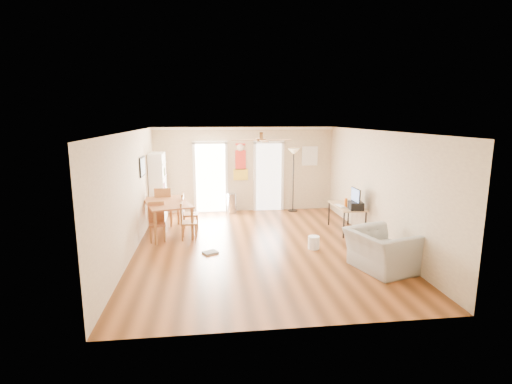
{
  "coord_description": "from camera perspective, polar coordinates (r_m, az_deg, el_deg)",
  "views": [
    {
      "loc": [
        -1.1,
        -8.34,
        2.9
      ],
      "look_at": [
        0.0,
        0.6,
        1.15
      ],
      "focal_mm": 27.17,
      "sensor_mm": 36.0,
      "label": 1
    }
  ],
  "objects": [
    {
      "name": "wastebasket_a",
      "position": [
        8.8,
        8.49,
        -7.37
      ],
      "size": [
        0.26,
        0.26,
        0.29
      ],
      "primitive_type": "cylinder",
      "rotation": [
        0.0,
        0.0,
        -0.01
      ],
      "color": "white",
      "rests_on": "floor"
    },
    {
      "name": "floor_cloth",
      "position": [
        8.52,
        -6.75,
        -8.83
      ],
      "size": [
        0.37,
        0.34,
        0.04
      ],
      "primitive_type": "cube",
      "rotation": [
        0.0,
        0.0,
        0.46
      ],
      "color": "gray",
      "rests_on": "floor"
    },
    {
      "name": "framed_poster",
      "position": [
        9.95,
        -16.39,
        3.62
      ],
      "size": [
        0.04,
        0.66,
        0.48
      ],
      "primitive_type": "cube",
      "color": "black",
      "rests_on": "wall_left"
    },
    {
      "name": "wall_right",
      "position": [
        9.33,
        17.49,
        0.6
      ],
      "size": [
        0.04,
        7.0,
        2.6
      ],
      "primitive_type": null,
      "color": "beige",
      "rests_on": "floor"
    },
    {
      "name": "dining_chair_right_a",
      "position": [
        10.13,
        -9.65,
        -2.96
      ],
      "size": [
        0.4,
        0.4,
        0.97
      ],
      "primitive_type": null,
      "rotation": [
        0.0,
        0.0,
        1.56
      ],
      "color": "#9B5D32",
      "rests_on": "floor"
    },
    {
      "name": "ceiling",
      "position": [
        8.42,
        0.5,
        8.95
      ],
      "size": [
        5.5,
        7.0,
        0.0
      ],
      "primitive_type": null,
      "color": "silver",
      "rests_on": "floor"
    },
    {
      "name": "printer",
      "position": [
        9.77,
        14.49,
        -1.97
      ],
      "size": [
        0.36,
        0.41,
        0.19
      ],
      "primitive_type": "cube",
      "rotation": [
        0.0,
        0.0,
        -0.13
      ],
      "color": "black",
      "rests_on": "computer_desk"
    },
    {
      "name": "ceiling_fan",
      "position": [
        8.13,
        0.78,
        7.68
      ],
      "size": [
        1.24,
        1.24,
        0.2
      ],
      "primitive_type": null,
      "color": "#593819",
      "rests_on": "ceiling"
    },
    {
      "name": "dining_chair_right_b",
      "position": [
        9.44,
        -9.83,
        -4.19
      ],
      "size": [
        0.38,
        0.38,
        0.91
      ],
      "primitive_type": null,
      "rotation": [
        0.0,
        0.0,
        1.57
      ],
      "color": "#9F6A33",
      "rests_on": "floor"
    },
    {
      "name": "kitchen_doorway",
      "position": [
        11.97,
        -6.69,
        2.03
      ],
      "size": [
        0.9,
        0.1,
        2.1
      ],
      "primitive_type": null,
      "color": "white",
      "rests_on": "wall_back"
    },
    {
      "name": "computer_desk",
      "position": [
        10.25,
        13.15,
        -3.79
      ],
      "size": [
        0.63,
        1.26,
        0.67
      ],
      "primitive_type": null,
      "color": "tan",
      "rests_on": "floor"
    },
    {
      "name": "orange_bottle",
      "position": [
        9.98,
        13.09,
        -1.54
      ],
      "size": [
        0.09,
        0.09,
        0.22
      ],
      "primitive_type": "cylinder",
      "rotation": [
        0.0,
        0.0,
        -0.29
      ],
      "color": "#D45E12",
      "rests_on": "computer_desk"
    },
    {
      "name": "dining_chair_far",
      "position": [
        10.75,
        -13.41,
        -2.08
      ],
      "size": [
        0.44,
        0.44,
        1.05
      ],
      "primitive_type": null,
      "rotation": [
        0.0,
        0.0,
        3.17
      ],
      "color": "#925D2F",
      "rests_on": "floor"
    },
    {
      "name": "bookshelf",
      "position": [
        11.28,
        -14.23,
        0.74
      ],
      "size": [
        0.65,
        0.94,
        1.92
      ],
      "primitive_type": null,
      "rotation": [
        0.0,
        0.0,
        -0.34
      ],
      "color": "white",
      "rests_on": "floor"
    },
    {
      "name": "wall_left",
      "position": [
        8.65,
        -17.88,
        -0.2
      ],
      "size": [
        0.04,
        7.0,
        2.6
      ],
      "primitive_type": null,
      "color": "beige",
      "rests_on": "floor"
    },
    {
      "name": "bathroom_doorway",
      "position": [
        12.11,
        1.86,
        2.2
      ],
      "size": [
        0.8,
        0.1,
        2.1
      ],
      "primitive_type": null,
      "color": "white",
      "rests_on": "wall_back"
    },
    {
      "name": "wall_decal",
      "position": [
        11.94,
        -2.29,
        4.49
      ],
      "size": [
        0.46,
        0.03,
        1.1
      ],
      "primitive_type": "cube",
      "color": "red",
      "rests_on": "wall_back"
    },
    {
      "name": "keyboard",
      "position": [
        10.08,
        12.28,
        -1.98
      ],
      "size": [
        0.18,
        0.4,
        0.01
      ],
      "primitive_type": "cube",
      "rotation": [
        0.0,
        0.0,
        0.14
      ],
      "color": "white",
      "rests_on": "computer_desk"
    },
    {
      "name": "imac",
      "position": [
        9.82,
        14.46,
        -0.94
      ],
      "size": [
        0.19,
        0.55,
        0.51
      ],
      "primitive_type": null,
      "rotation": [
        0.0,
        0.0,
        0.2
      ],
      "color": "black",
      "rests_on": "computer_desk"
    },
    {
      "name": "ac_grille",
      "position": [
        12.28,
        7.92,
        5.28
      ],
      "size": [
        0.5,
        0.04,
        0.6
      ],
      "primitive_type": "cube",
      "color": "white",
      "rests_on": "wall_back"
    },
    {
      "name": "wall_back",
      "position": [
        12.0,
        -1.69,
        3.32
      ],
      "size": [
        5.5,
        0.04,
        2.6
      ],
      "primitive_type": null,
      "color": "beige",
      "rests_on": "floor"
    },
    {
      "name": "floor",
      "position": [
        8.9,
        0.48,
        -8.03
      ],
      "size": [
        7.0,
        7.0,
        0.0
      ],
      "primitive_type": "plane",
      "color": "brown",
      "rests_on": "ground"
    },
    {
      "name": "armchair",
      "position": [
        7.87,
        17.98,
        -8.19
      ],
      "size": [
        1.34,
        1.44,
        0.77
      ],
      "primitive_type": "imported",
      "rotation": [
        0.0,
        0.0,
        1.87
      ],
      "color": "#9E9F9A",
      "rests_on": "floor"
    },
    {
      "name": "trash_can",
      "position": [
        11.84,
        -3.59,
        -1.68
      ],
      "size": [
        0.31,
        0.31,
        0.62
      ],
      "primitive_type": "cylinder",
      "rotation": [
        0.0,
        0.0,
        0.1
      ],
      "color": "#B0B0B2",
      "rests_on": "floor"
    },
    {
      "name": "dining_table",
      "position": [
        9.98,
        -12.85,
        -3.74
      ],
      "size": [
        1.41,
        1.85,
        0.82
      ],
      "primitive_type": null,
      "rotation": [
        0.0,
        0.0,
        0.29
      ],
      "color": "brown",
      "rests_on": "floor"
    },
    {
      "name": "wall_front",
      "position": [
        5.22,
        5.55,
        -6.92
      ],
      "size": [
        5.5,
        0.04,
        2.6
      ],
      "primitive_type": null,
      "color": "beige",
      "rests_on": "floor"
    },
    {
      "name": "torchiere_lamp",
      "position": [
        12.0,
        5.51,
        1.73
      ],
      "size": [
        0.42,
        0.42,
        1.96
      ],
      "primitive_type": null,
      "rotation": [
        0.0,
        0.0,
        0.14
      ],
      "color": "black",
      "rests_on": "floor"
    },
    {
      "name": "dining_chair_near",
      "position": [
        9.46,
        -14.37,
        -4.32
      ],
      "size": [
        0.44,
        0.44,
        0.91
      ],
      "primitive_type": null,
      "rotation": [
        0.0,
        0.0,
        0.18
      ],
      "color": "#A46035",
      "rests_on": "floor"
    },
    {
      "name": "crown_molding",
      "position": [
        8.42,
        0.5,
        8.68
      ],
      "size": [
        5.5,
        7.0,
        0.08
      ],
      "primitive_type": null,
      "color": "white",
      "rests_on": "wall_back"
    }
  ]
}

